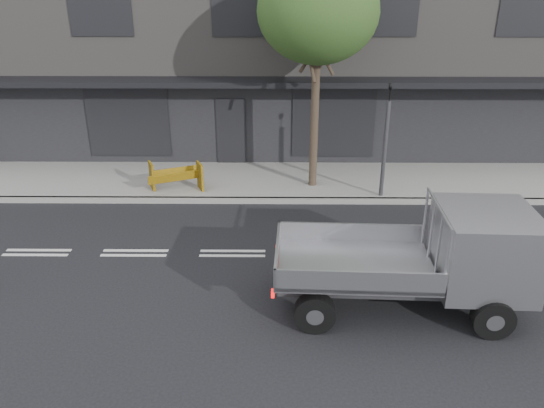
% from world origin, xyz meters
% --- Properties ---
extents(ground, '(80.00, 80.00, 0.00)m').
position_xyz_m(ground, '(0.00, 0.00, 0.00)').
color(ground, black).
rests_on(ground, ground).
extents(sidewalk, '(32.00, 3.20, 0.15)m').
position_xyz_m(sidewalk, '(0.00, 4.70, 0.07)').
color(sidewalk, gray).
rests_on(sidewalk, ground).
extents(kerb, '(32.00, 0.20, 0.15)m').
position_xyz_m(kerb, '(0.00, 3.10, 0.07)').
color(kerb, gray).
rests_on(kerb, ground).
extents(building_main, '(26.00, 10.00, 8.00)m').
position_xyz_m(building_main, '(0.00, 11.30, 4.00)').
color(building_main, slate).
rests_on(building_main, ground).
extents(street_tree, '(3.40, 3.40, 6.74)m').
position_xyz_m(street_tree, '(2.20, 4.20, 5.28)').
color(street_tree, '#382B21').
rests_on(street_tree, ground).
extents(traffic_light_pole, '(0.12, 0.12, 3.50)m').
position_xyz_m(traffic_light_pole, '(4.20, 3.35, 1.65)').
color(traffic_light_pole, '#2D2D30').
rests_on(traffic_light_pole, ground).
extents(flatbed_ute, '(5.00, 2.23, 2.28)m').
position_xyz_m(flatbed_ute, '(4.65, -2.23, 1.30)').
color(flatbed_ute, black).
rests_on(flatbed_ute, ground).
extents(construction_barrier, '(1.71, 1.22, 0.89)m').
position_xyz_m(construction_barrier, '(-2.01, 3.57, 0.59)').
color(construction_barrier, '#FFB50D').
rests_on(construction_barrier, sidewalk).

